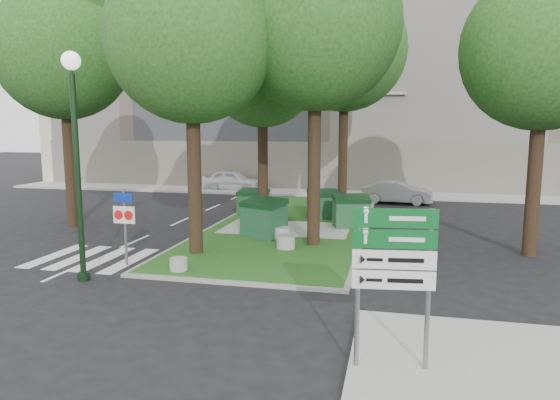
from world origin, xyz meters
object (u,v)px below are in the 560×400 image
(tree_median_mid, at_px, (265,60))
(bollard_mid, at_px, (282,233))
(dumpster_d, at_px, (351,212))
(directional_sign, at_px, (394,263))
(bollard_right, at_px, (286,242))
(car_white, at_px, (233,180))
(dumpster_b, at_px, (264,218))
(street_lamp, at_px, (76,140))
(tree_street_left, at_px, (65,39))
(dumpster_a, at_px, (253,203))
(bollard_left, at_px, (179,264))
(litter_bin, at_px, (361,200))
(tree_median_near_right, at_px, (319,7))
(tree_street_right, at_px, (548,33))
(car_silver, at_px, (397,192))
(dumpster_c, at_px, (323,204))
(tree_median_far, at_px, (347,37))
(traffic_sign_pole, at_px, (125,216))
(tree_median_near_left, at_px, (194,21))

(tree_median_mid, bearing_deg, bollard_mid, -67.30)
(dumpster_d, relative_size, directional_sign, 0.61)
(bollard_right, bearing_deg, car_white, 114.45)
(tree_median_mid, distance_m, dumpster_b, 7.26)
(bollard_right, xyz_separation_m, street_lamp, (-4.69, -4.31, 3.47))
(tree_street_left, xyz_separation_m, car_white, (2.75, 12.74, -6.97))
(dumpster_a, relative_size, bollard_left, 2.92)
(tree_street_left, xyz_separation_m, dumpster_a, (6.82, 3.42, -6.94))
(dumpster_a, relative_size, litter_bin, 1.98)
(dumpster_a, bearing_deg, litter_bin, 46.36)
(tree_median_mid, height_order, litter_bin, tree_median_mid)
(tree_median_near_right, distance_m, bollard_right, 7.74)
(tree_street_right, distance_m, directional_sign, 11.30)
(car_silver, bearing_deg, street_lamp, 156.11)
(street_lamp, bearing_deg, dumpster_c, 63.37)
(tree_median_far, relative_size, street_lamp, 1.97)
(tree_street_right, height_order, bollard_mid, tree_street_right)
(dumpster_d, height_order, directional_sign, directional_sign)
(bollard_right, height_order, litter_bin, litter_bin)
(dumpster_b, bearing_deg, bollard_mid, 0.33)
(street_lamp, distance_m, traffic_sign_pole, 2.84)
(dumpster_c, bearing_deg, dumpster_a, 164.68)
(dumpster_d, distance_m, bollard_right, 4.52)
(bollard_left, distance_m, street_lamp, 4.34)
(tree_median_far, height_order, dumpster_a, tree_median_far)
(tree_median_near_right, xyz_separation_m, street_lamp, (-5.59, -5.16, -4.18))
(tree_median_near_right, relative_size, litter_bin, 15.62)
(dumpster_a, relative_size, bollard_mid, 2.37)
(tree_median_near_right, bearing_deg, dumpster_a, 126.80)
(tree_median_near_left, distance_m, tree_street_left, 7.83)
(dumpster_b, relative_size, directional_sign, 0.68)
(directional_sign, xyz_separation_m, car_silver, (0.11, 19.54, -1.30))
(dumpster_a, distance_m, litter_bin, 5.83)
(dumpster_a, relative_size, dumpster_c, 0.91)
(litter_bin, bearing_deg, dumpster_a, -142.96)
(dumpster_b, xyz_separation_m, dumpster_d, (2.99, 2.49, -0.05))
(tree_median_mid, xyz_separation_m, dumpster_a, (-0.68, 0.42, -6.27))
(street_lamp, bearing_deg, dumpster_a, 79.29)
(dumpster_c, xyz_separation_m, car_silver, (3.20, 5.92, -0.11))
(car_white, bearing_deg, litter_bin, -119.97)
(dumpster_b, bearing_deg, car_white, 137.06)
(tree_median_near_left, xyz_separation_m, street_lamp, (-2.09, -3.16, -3.51))
(tree_median_near_left, relative_size, bollard_mid, 17.14)
(street_lamp, relative_size, car_white, 1.51)
(tree_median_far, bearing_deg, car_silver, 53.81)
(dumpster_c, relative_size, car_white, 0.40)
(tree_street_right, xyz_separation_m, car_white, (-14.75, 13.74, -6.30))
(street_lamp, relative_size, car_silver, 1.59)
(tree_median_near_left, relative_size, car_white, 2.62)
(bollard_right, bearing_deg, tree_median_far, 82.52)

